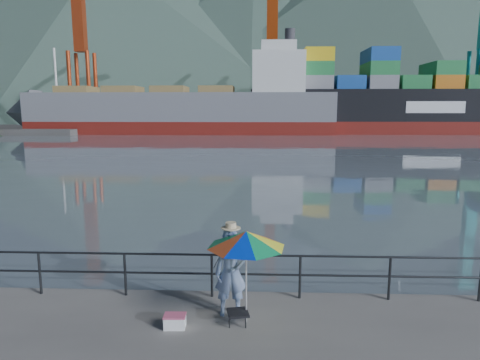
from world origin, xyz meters
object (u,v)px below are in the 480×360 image
at_px(cooler_bag, 175,322).
at_px(fisherman, 231,272).
at_px(beach_umbrella, 246,239).
at_px(container_ship, 433,100).
at_px(bulk_carrier, 192,110).

bearing_deg(cooler_bag, fisherman, 27.45).
height_order(beach_umbrella, container_ship, container_ship).
xyz_separation_m(beach_umbrella, bulk_carrier, (-11.50, 69.98, 2.34)).
distance_m(cooler_bag, container_ship, 80.69).
bearing_deg(bulk_carrier, cooler_bag, -81.81).
distance_m(fisherman, cooler_bag, 1.47).
height_order(cooler_bag, container_ship, container_ship).
bearing_deg(cooler_bag, bulk_carrier, 96.13).
bearing_deg(container_ship, cooler_bag, -114.86).
height_order(fisherman, beach_umbrella, beach_umbrella).
distance_m(beach_umbrella, cooler_bag, 2.16).
xyz_separation_m(beach_umbrella, cooler_bag, (-1.39, -0.28, -1.62)).
distance_m(beach_umbrella, bulk_carrier, 70.96).
relative_size(fisherman, beach_umbrella, 0.97).
bearing_deg(fisherman, beach_umbrella, -50.94).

